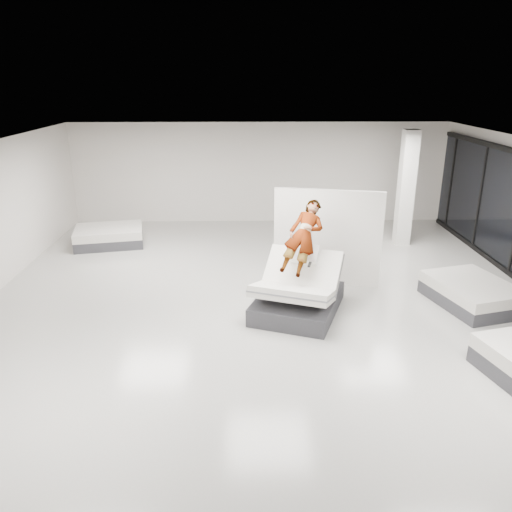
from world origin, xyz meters
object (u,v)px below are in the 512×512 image
hero_bed (298,294)px  divider_panel (327,238)px  flat_bed_right_far (472,293)px  remote (310,264)px  flat_bed_left_far (109,236)px  column (406,188)px  person (303,248)px

hero_bed → divider_panel: bearing=62.0°
divider_panel → flat_bed_right_far: size_ratio=1.13×
hero_bed → divider_panel: 1.83m
remote → divider_panel: (0.60, 1.60, 0.04)m
hero_bed → flat_bed_left_far: size_ratio=1.17×
hero_bed → column: bearing=52.0°
person → flat_bed_right_far: size_ratio=0.80×
flat_bed_right_far → column: column is taller
person → divider_panel: size_ratio=0.71×
person → flat_bed_right_far: (3.57, -0.05, -1.02)m
hero_bed → person: (0.11, 0.30, 0.87)m
person → remote: bearing=-57.8°
hero_bed → flat_bed_left_far: (-4.92, 4.46, -0.14)m
remote → flat_bed_left_far: bearing=158.8°
hero_bed → column: 5.69m
hero_bed → remote: bearing=-28.7°
remote → column: 5.56m
remote → divider_panel: bearing=90.0°
remote → flat_bed_left_far: remote is taller
divider_panel → flat_bed_right_far: 3.25m
hero_bed → column: size_ratio=0.76×
remote → flat_bed_left_far: 6.91m
person → divider_panel: divider_panel is taller
remote → column: (3.23, 4.49, 0.54)m
hero_bed → column: column is taller
flat_bed_left_far → hero_bed: bearing=-42.2°
divider_panel → column: column is taller
column → flat_bed_right_far: bearing=-86.4°
divider_panel → remote: bearing=-97.4°
person → divider_panel: 1.38m
remote → column: size_ratio=0.04×
divider_panel → flat_bed_right_far: (2.89, -1.24, -0.85)m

